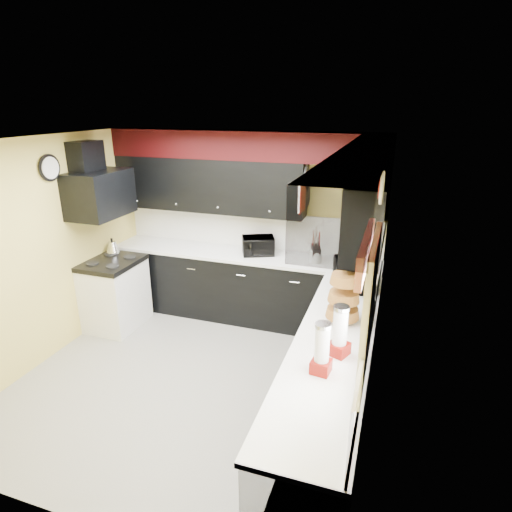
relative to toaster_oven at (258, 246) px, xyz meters
The scene contains 35 objects.
ground 1.87m from the toaster_oven, 98.30° to the right, with size 3.60×3.60×0.00m, color gray.
wall_back 0.40m from the toaster_oven, 129.27° to the left, with size 3.60×0.06×2.50m, color #E0C666.
wall_right 2.20m from the toaster_oven, 44.08° to the right, with size 0.06×3.60×2.50m, color #E0C666.
wall_left 2.54m from the toaster_oven, 142.94° to the right, with size 0.06×3.60×2.50m, color #E0C666.
ceiling 2.11m from the toaster_oven, 98.30° to the right, with size 3.60×3.60×0.06m, color white.
cab_back 0.65m from the toaster_oven, behind, with size 3.60×0.60×0.90m, color black.
cab_right 2.31m from the toaster_oven, 55.05° to the right, with size 0.60×3.00×0.90m, color black.
counter_back 0.26m from the toaster_oven, behind, with size 3.62×0.64×0.04m, color white.
counter_right 2.23m from the toaster_oven, 55.05° to the right, with size 0.64×3.02×0.04m, color white.
splash_back 0.37m from the toaster_oven, 130.33° to the left, with size 3.60×0.02×0.50m, color white.
splash_right 2.19m from the toaster_oven, 44.27° to the right, with size 0.02×3.60×0.50m, color white.
upper_back 1.04m from the toaster_oven, behind, with size 2.60×0.35×0.70m, color black.
upper_right 1.71m from the toaster_oven, 24.11° to the right, with size 0.35×1.80×0.70m, color black.
soffit_back 1.29m from the toaster_oven, 157.45° to the left, with size 3.60×0.36×0.35m, color black.
soffit_right 2.54m from the toaster_oven, 50.71° to the right, with size 0.36×3.24×0.35m, color black.
stove 1.99m from the toaster_oven, 155.71° to the right, with size 0.60×0.75×0.86m, color white.
cooktop 1.90m from the toaster_oven, 155.71° to the right, with size 0.62×0.77×0.06m, color black.
hood 2.07m from the toaster_oven, 156.32° to the right, with size 0.50×0.78×0.55m, color black.
hood_duct 2.35m from the toaster_oven, 157.78° to the right, with size 0.24×0.40×0.40m, color black.
window 2.93m from the toaster_oven, 57.24° to the right, with size 0.03×0.86×0.96m, color white, non-canonical shape.
valance 2.99m from the toaster_oven, 58.17° to the right, with size 0.04×0.88×0.20m, color red.
pan_top 1.12m from the toaster_oven, ahead, with size 0.03×0.22×0.40m, color black, non-canonical shape.
pan_mid 0.92m from the toaster_oven, 10.20° to the right, with size 0.03×0.28×0.46m, color black, non-canonical shape.
pan_low 0.90m from the toaster_oven, 14.33° to the left, with size 0.03×0.24×0.42m, color black, non-canonical shape.
cut_board 0.99m from the toaster_oven, 20.54° to the right, with size 0.03×0.26×0.35m, color white.
baskets 1.97m from the toaster_oven, 48.72° to the right, with size 0.27×0.27×0.50m, color brown, non-canonical shape.
clock 2.61m from the toaster_oven, 147.34° to the right, with size 0.03×0.30×0.30m, color black, non-canonical shape.
deco_plate 2.71m from the toaster_oven, 50.51° to the right, with size 0.03×0.24×0.24m, color white, non-canonical shape.
toaster_oven is the anchor object (origin of this frame).
microwave 1.47m from the toaster_oven, 27.31° to the right, with size 0.51×0.35×0.28m, color black.
utensil_crock 0.77m from the toaster_oven, ahead, with size 0.16×0.16×0.17m, color silver.
knife_block 0.77m from the toaster_oven, ahead, with size 0.10×0.14×0.22m, color black.
kettle 1.96m from the toaster_oven, 164.68° to the right, with size 0.18×0.18×0.16m, color #BCBDC1, non-canonical shape.
dispenser_a 2.46m from the toaster_oven, 56.81° to the right, with size 0.15×0.15×0.40m, color maroon, non-canonical shape.
dispenser_b 2.66m from the toaster_oven, 61.75° to the right, with size 0.14×0.14×0.37m, color #690B01, non-canonical shape.
Camera 1 is at (1.88, -3.52, 2.82)m, focal length 30.00 mm.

